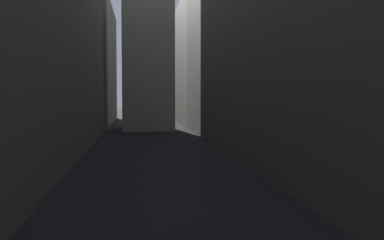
% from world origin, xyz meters
% --- Properties ---
extents(ground_plane, '(264.00, 264.00, 0.00)m').
position_xyz_m(ground_plane, '(0.00, 48.00, 0.00)').
color(ground_plane, black).
extents(building_block_left, '(11.26, 108.00, 19.43)m').
position_xyz_m(building_block_left, '(-11.13, 50.00, 9.71)').
color(building_block_left, slate).
rests_on(building_block_left, ground).
extents(building_block_right, '(12.95, 108.00, 19.88)m').
position_xyz_m(building_block_right, '(11.97, 50.00, 9.94)').
color(building_block_right, '#60594F').
rests_on(building_block_right, ground).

